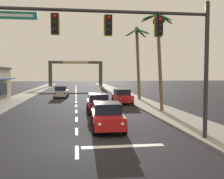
# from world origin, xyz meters

# --- Properties ---
(ground_plane) EXTENTS (220.00, 220.00, 0.00)m
(ground_plane) POSITION_xyz_m (0.00, 0.00, 0.00)
(ground_plane) COLOR black
(sidewalk_right) EXTENTS (3.20, 110.00, 0.14)m
(sidewalk_right) POSITION_xyz_m (7.80, 20.00, 0.07)
(sidewalk_right) COLOR gray
(sidewalk_right) RESTS_ON ground
(sidewalk_left) EXTENTS (3.20, 110.00, 0.14)m
(sidewalk_left) POSITION_xyz_m (-7.80, 20.00, 0.07)
(sidewalk_left) COLOR gray
(sidewalk_left) RESTS_ON ground
(lane_markings) EXTENTS (4.28, 85.84, 0.01)m
(lane_markings) POSITION_xyz_m (0.46, 18.83, 0.00)
(lane_markings) COLOR silver
(lane_markings) RESTS_ON ground
(traffic_signal_mast) EXTENTS (10.37, 0.41, 7.17)m
(traffic_signal_mast) POSITION_xyz_m (3.25, -0.08, 5.20)
(traffic_signal_mast) COLOR #2D2D33
(traffic_signal_mast) RESTS_ON ground
(sedan_lead_at_stop_bar) EXTENTS (2.03, 4.48, 1.68)m
(sedan_lead_at_stop_bar) POSITION_xyz_m (1.90, 3.21, 0.85)
(sedan_lead_at_stop_bar) COLOR red
(sedan_lead_at_stop_bar) RESTS_ON ground
(sedan_third_in_queue) EXTENTS (1.96, 4.45, 1.68)m
(sedan_third_in_queue) POSITION_xyz_m (1.93, 10.30, 0.85)
(sedan_third_in_queue) COLOR maroon
(sedan_third_in_queue) RESTS_ON ground
(sedan_oncoming_far) EXTENTS (2.07, 4.50, 1.68)m
(sedan_oncoming_far) POSITION_xyz_m (-2.13, 25.83, 0.85)
(sedan_oncoming_far) COLOR silver
(sedan_oncoming_far) RESTS_ON ground
(sedan_parked_nearest_kerb) EXTENTS (2.05, 4.49, 1.68)m
(sedan_parked_nearest_kerb) POSITION_xyz_m (5.28, 16.95, 0.85)
(sedan_parked_nearest_kerb) COLOR red
(sedan_parked_nearest_kerb) RESTS_ON ground
(palm_right_second) EXTENTS (3.00, 3.09, 8.97)m
(palm_right_second) POSITION_xyz_m (7.29, 9.85, 6.63)
(palm_right_second) COLOR brown
(palm_right_second) RESTS_ON ground
(palm_right_third) EXTENTS (3.35, 3.41, 9.48)m
(palm_right_third) POSITION_xyz_m (7.94, 20.51, 6.55)
(palm_right_third) COLOR brown
(palm_right_third) RESTS_ON ground
(town_gateway_arch) EXTENTS (14.40, 0.90, 6.85)m
(town_gateway_arch) POSITION_xyz_m (0.00, 58.80, 4.41)
(town_gateway_arch) COLOR #423D38
(town_gateway_arch) RESTS_ON ground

